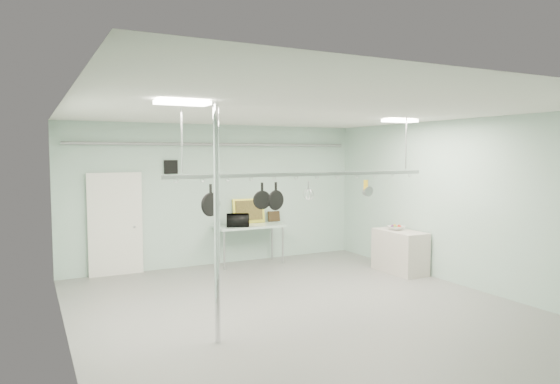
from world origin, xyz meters
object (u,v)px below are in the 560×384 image
prep_table (249,228)px  skillet_right (276,196)px  coffee_canister (245,221)px  fruit_bowl (396,228)px  skillet_mid (262,196)px  chrome_pole (217,225)px  microwave (238,220)px  side_cabinet (400,251)px  skillet_left (211,200)px  pot_rack (307,172)px

prep_table → skillet_right: bearing=-106.4°
coffee_canister → fruit_bowl: coffee_canister is taller
prep_table → skillet_mid: (-1.22, -3.30, 1.04)m
chrome_pole → skillet_right: bearing=34.2°
chrome_pole → microwave: size_ratio=6.34×
side_cabinet → prep_table: bearing=139.2°
chrome_pole → side_cabinet: size_ratio=2.67×
skillet_left → skillet_right: bearing=-21.1°
prep_table → side_cabinet: 3.39m
microwave → pot_rack: bearing=109.6°
skillet_left → prep_table: bearing=36.8°
coffee_canister → skillet_mid: bearing=-108.7°
skillet_left → fruit_bowl: bearing=-6.2°
chrome_pole → microwave: 4.61m
microwave → skillet_right: size_ratio=1.15×
skillet_right → pot_rack: bearing=-14.4°
fruit_bowl → skillet_mid: size_ratio=0.83×
prep_table → fruit_bowl: size_ratio=4.56×
chrome_pole → pot_rack: chrome_pole is taller
side_cabinet → fruit_bowl: size_ratio=3.42×
side_cabinet → skillet_mid: bearing=-163.7°
skillet_right → side_cabinet: bearing=3.0°
chrome_pole → side_cabinet: (4.85, 2.00, -1.15)m
skillet_left → skillet_right: size_ratio=1.08×
microwave → skillet_left: (-1.76, -3.22, 0.80)m
skillet_left → skillet_mid: (0.85, 0.00, 0.03)m
fruit_bowl → side_cabinet: bearing=-88.7°
pot_rack → skillet_right: 0.68m
pot_rack → skillet_mid: bearing=180.0°
skillet_right → prep_table: bearing=59.2°
prep_table → side_cabinet: (2.55, -2.20, -0.38)m
pot_rack → microwave: bearing=88.5°
skillet_mid → skillet_right: bearing=8.3°
chrome_pole → fruit_bowl: 5.33m
chrome_pole → microwave: (1.99, 4.12, -0.56)m
chrome_pole → skillet_right: (1.33, 0.90, 0.26)m
chrome_pole → fruit_bowl: bearing=23.7°
skillet_left → skillet_right: (1.10, 0.00, 0.02)m
microwave → coffee_canister: 0.23m
skillet_mid → skillet_left: bearing=-171.7°
pot_rack → skillet_left: (-1.67, 0.00, -0.38)m
skillet_left → skillet_mid: same height
chrome_pole → skillet_right: size_ratio=7.26×
side_cabinet → skillet_mid: size_ratio=2.85×
pot_rack → skillet_mid: 0.89m
side_cabinet → skillet_right: bearing=-162.7°
side_cabinet → pot_rack: pot_rack is taller
skillet_left → coffee_canister: bearing=38.1°
pot_rack → microwave: 3.44m
pot_rack → fruit_bowl: size_ratio=13.68×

